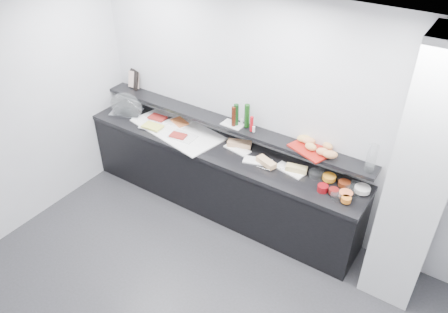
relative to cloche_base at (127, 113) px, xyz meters
The scene contains 55 objects.
back_wall 2.22m from the cloche_base, ahead, with size 5.00×0.02×2.70m, color silver.
ceiling 3.26m from the cloche_base, 37.94° to the right, with size 5.00×5.00×0.00m, color white.
column 3.68m from the cloche_base, ahead, with size 0.50×0.50×2.70m, color silver.
buffet_cabinet 1.54m from the cloche_base, ahead, with size 3.60×0.60×0.85m, color black.
counter_top 1.46m from the cloche_base, ahead, with size 3.62×0.62×0.05m, color black.
wall_shelf 1.48m from the cloche_base, ahead, with size 3.60×0.25×0.04m, color black.
cloche_base is the anchor object (origin of this frame).
cloche_dome 0.11m from the cloche_base, 56.65° to the left, with size 0.48×0.32×0.34m, color white.
linen_runner 0.81m from the cloche_base, ahead, with size 1.22×0.57×0.01m, color white.
platter_meat_a 0.44m from the cloche_base, 20.10° to the left, with size 0.33×0.22×0.01m, color silver.
food_meat_a 0.46m from the cloche_base, 13.06° to the left, with size 0.22×0.14×0.02m, color maroon.
platter_salmon 0.73m from the cloche_base, 14.13° to the left, with size 0.33×0.22×0.01m, color white.
food_salmon 0.78m from the cloche_base, 12.97° to the left, with size 0.23×0.14×0.02m, color orange.
platter_cheese 0.52m from the cloche_base, ahead, with size 0.28×0.19×0.01m, color white.
food_cheese 0.55m from the cloche_base, 10.48° to the right, with size 0.25×0.16×0.02m, color #E3E258.
platter_meat_b 0.99m from the cloche_base, ahead, with size 0.32×0.21×0.01m, color white.
food_meat_b 0.95m from the cloche_base, ahead, with size 0.19×0.12×0.02m, color maroon.
sandwich_plate_left 1.68m from the cloche_base, ahead, with size 0.32×0.14×0.01m, color white.
sandwich_food_left 1.67m from the cloche_base, ahead, with size 0.28×0.11×0.06m, color tan.
tongs_left 1.63m from the cloche_base, ahead, with size 0.01×0.01×0.16m, color silver.
sandwich_plate_mid 2.00m from the cloche_base, ahead, with size 0.32×0.14×0.01m, color white.
sandwich_food_mid 2.11m from the cloche_base, ahead, with size 0.24×0.09×0.06m, color tan.
tongs_mid 2.13m from the cloche_base, ahead, with size 0.01×0.01×0.16m, color silver.
sandwich_plate_right 2.38m from the cloche_base, ahead, with size 0.34×0.15×0.01m, color white.
sandwich_food_right 2.44m from the cloche_base, ahead, with size 0.23×0.09×0.06m, color tan.
tongs_right 2.31m from the cloche_base, ahead, with size 0.01×0.01×0.16m, color silver.
bowl_glass_fruit 2.66m from the cloche_base, ahead, with size 0.16×0.16×0.07m, color white.
fill_glass_fruit 2.80m from the cloche_base, ahead, with size 0.14×0.14×0.05m, color orange.
bowl_black_jam 2.95m from the cloche_base, ahead, with size 0.15×0.15×0.07m, color black.
fill_black_jam 2.97m from the cloche_base, ahead, with size 0.13×0.13×0.05m, color #5D210D.
bowl_glass_cream 3.08m from the cloche_base, ahead, with size 0.20×0.20×0.07m, color white.
fill_glass_cream 3.16m from the cloche_base, ahead, with size 0.16×0.16×0.05m, color silver.
bowl_red_jam 2.81m from the cloche_base, ahead, with size 0.11×0.11×0.07m, color maroon.
fill_red_jam 2.93m from the cloche_base, ahead, with size 0.10×0.10×0.05m, color #5F0F0D.
bowl_glass_salmon 2.98m from the cloche_base, ahead, with size 0.14×0.14×0.07m, color white.
fill_glass_salmon 3.04m from the cloche_base, ahead, with size 0.14×0.14×0.05m, color orange.
bowl_black_fruit 3.06m from the cloche_base, ahead, with size 0.12×0.12×0.07m, color black.
fill_black_fruit 3.08m from the cloche_base, ahead, with size 0.10×0.10×0.05m, color orange.
framed_print 0.46m from the cloche_base, 106.03° to the left, with size 0.21×0.02×0.26m, color black.
print_art 0.45m from the cloche_base, 103.41° to the left, with size 0.17×0.00×0.22m, color #C79B8F.
condiment_tray 1.58m from the cloche_base, ahead, with size 0.26×0.16×0.01m, color silver.
bottle_green_a 1.64m from the cloche_base, ahead, with size 0.06×0.06×0.26m, color black.
bottle_brown 1.63m from the cloche_base, ahead, with size 0.05×0.05×0.24m, color #39140A.
bottle_green_b 1.77m from the cloche_base, ahead, with size 0.06×0.06×0.28m, color #113B10.
bottle_hot 1.85m from the cloche_base, ahead, with size 0.04×0.04×0.18m, color #A70B14.
shaker_salt 1.68m from the cloche_base, ahead, with size 0.04×0.04×0.07m, color white.
shaker_pepper 1.87m from the cloche_base, ahead, with size 0.03×0.03×0.07m, color silver.
bread_tray 2.55m from the cloche_base, ahead, with size 0.43×0.30×0.02m, color #9D1810.
bread_roll_nw 2.44m from the cloche_base, ahead, with size 0.15×0.10×0.08m, color tan.
bread_roll_n 2.51m from the cloche_base, ahead, with size 0.14×0.09×0.08m, color #D28550.
bread_roll_ne 2.71m from the cloche_base, ahead, with size 0.12×0.08×0.08m, color #C3864A.
bread_roll_s 2.70m from the cloche_base, ahead, with size 0.13×0.09×0.08m, color #CD804E.
bread_roll_se 2.78m from the cloche_base, ahead, with size 0.16×0.10×0.08m, color #C37F4A.
bread_roll_midw 2.56m from the cloche_base, ahead, with size 0.13×0.08×0.08m, color tan.
carafe 3.19m from the cloche_base, ahead, with size 0.10×0.10×0.30m, color silver.
Camera 1 is at (1.74, -1.84, 3.73)m, focal length 35.00 mm.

